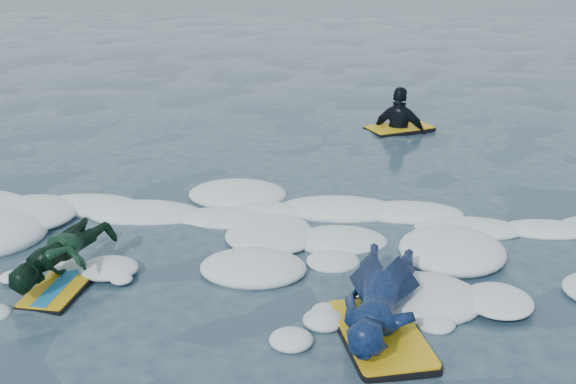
# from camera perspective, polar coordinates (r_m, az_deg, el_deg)

# --- Properties ---
(ground) EXTENTS (120.00, 120.00, 0.00)m
(ground) POSITION_cam_1_polar(r_m,az_deg,el_deg) (6.96, -10.73, -6.49)
(ground) COLOR #172B38
(ground) RESTS_ON ground
(foam_band) EXTENTS (12.00, 3.10, 0.30)m
(foam_band) POSITION_cam_1_polar(r_m,az_deg,el_deg) (7.87, -8.82, -3.12)
(foam_band) COLOR white
(foam_band) RESTS_ON ground
(prone_woman_unit) EXTENTS (0.91, 1.79, 0.45)m
(prone_woman_unit) POSITION_cam_1_polar(r_m,az_deg,el_deg) (5.98, 7.33, -8.59)
(prone_woman_unit) COLOR black
(prone_woman_unit) RESTS_ON ground
(prone_child_unit) EXTENTS (0.93, 1.32, 0.47)m
(prone_child_unit) POSITION_cam_1_polar(r_m,az_deg,el_deg) (6.91, -17.33, -5.15)
(prone_child_unit) COLOR black
(prone_child_unit) RESTS_ON ground
(waiting_rider_unit) EXTENTS (1.19, 1.00, 1.56)m
(waiting_rider_unit) POSITION_cam_1_polar(r_m,az_deg,el_deg) (11.74, 8.76, 4.49)
(waiting_rider_unit) COLOR black
(waiting_rider_unit) RESTS_ON ground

